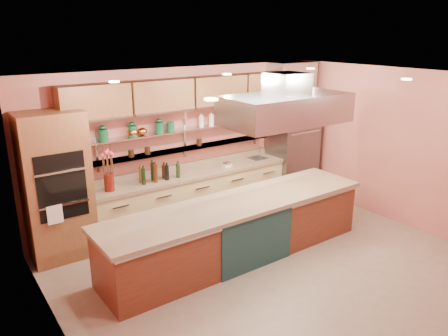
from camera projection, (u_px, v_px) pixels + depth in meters
floor at (273, 268)px, 6.56m from camera, size 6.00×5.00×0.02m
ceiling at (280, 79)px, 5.71m from camera, size 6.00×5.00×0.02m
wall_back at (186, 144)px, 8.09m from camera, size 6.00×0.04×2.80m
wall_left at (56, 234)px, 4.50m from camera, size 0.04×5.00×2.80m
wall_right at (403, 148)px, 7.77m from camera, size 0.04×5.00×2.80m
oven_stack at (57, 187)px, 6.58m from camera, size 0.95×0.64×2.30m
refrigerator at (292, 148)px, 9.19m from camera, size 0.95×0.72×2.10m
back_counter at (193, 196)px, 8.11m from camera, size 3.84×0.64×0.93m
wall_shelf_lower at (188, 148)px, 7.98m from camera, size 3.60×0.26×0.03m
wall_shelf_upper at (187, 129)px, 7.87m from camera, size 3.60×0.26×0.03m
upper_cabinets at (190, 93)px, 7.66m from camera, size 4.60×0.36×0.55m
range_hood at (286, 109)px, 6.73m from camera, size 2.00×1.00×0.45m
ceiling_downlights at (270, 80)px, 5.88m from camera, size 4.00×2.80×0.02m
island at (238, 229)px, 6.78m from camera, size 4.39×1.02×0.91m
flower_vase at (109, 182)px, 7.02m from camera, size 0.17×0.17×0.29m
oil_bottle_cluster at (160, 173)px, 7.52m from camera, size 0.79×0.28×0.25m
kitchen_scale at (227, 164)px, 8.31m from camera, size 0.19×0.15×0.10m
bar_faucet at (260, 153)px, 8.85m from camera, size 0.04×0.04×0.22m
copper_kettle at (142, 131)px, 7.37m from camera, size 0.18×0.18×0.13m
green_canister at (171, 127)px, 7.66m from camera, size 0.16×0.16×0.16m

